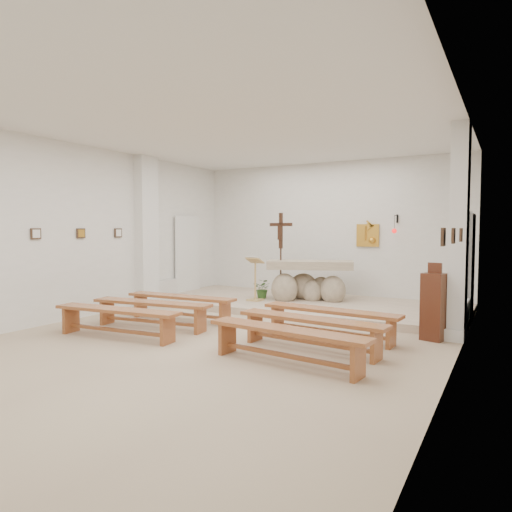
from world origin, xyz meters
The scene contains 29 objects.
ground centered at (0.00, 0.00, 0.00)m, with size 7.00×10.00×0.00m, color #CCB693.
wall_left centered at (-3.49, 0.00, 1.75)m, with size 0.02×10.00×3.50m, color white.
wall_right centered at (3.49, 0.00, 1.75)m, with size 0.02×10.00×3.50m, color white.
wall_back centered at (0.00, 4.99, 1.75)m, with size 7.00×0.02×3.50m, color white.
ceiling centered at (0.00, 0.00, 3.49)m, with size 7.00×10.00×0.02m, color silver.
sanctuary_platform centered at (0.00, 3.50, 0.07)m, with size 6.98×3.00×0.15m, color beige.
pilaster_left centered at (-3.37, 2.00, 1.75)m, with size 0.26×0.55×3.50m, color white.
pilaster_right centered at (3.37, 2.00, 1.75)m, with size 0.26×0.55×3.50m, color white.
gold_wall_relief centered at (1.05, 4.96, 1.65)m, with size 0.55×0.04×0.55m, color gold.
sanctuary_lamp centered at (1.75, 4.71, 1.81)m, with size 0.11×0.36×0.44m.
station_frame_left_front centered at (-3.47, -0.80, 1.72)m, with size 0.03×0.20×0.20m, color #3C281A.
station_frame_left_mid centered at (-3.47, 0.20, 1.72)m, with size 0.03×0.20×0.20m, color #3C281A.
station_frame_left_rear centered at (-3.47, 1.20, 1.72)m, with size 0.03×0.20×0.20m, color #3C281A.
station_frame_right_front centered at (3.47, -0.80, 1.72)m, with size 0.03×0.20×0.20m, color #3C281A.
station_frame_right_mid centered at (3.47, 0.20, 1.72)m, with size 0.03×0.20×0.20m, color #3C281A.
station_frame_right_rear centered at (3.47, 1.20, 1.72)m, with size 0.03×0.20×0.20m, color #3C281A.
radiator_left centered at (-3.43, 2.70, 0.27)m, with size 0.10×0.85×0.52m, color silver.
radiator_right centered at (3.43, 2.70, 0.27)m, with size 0.10×0.85×0.52m, color silver.
altar centered at (0.02, 3.73, 0.54)m, with size 2.10×1.39×1.01m.
lectern centered at (-1.02, 3.02, 0.66)m, with size 0.39×0.33×1.03m.
crucifix_stand centered at (-0.63, 3.55, 1.33)m, with size 0.61×0.27×2.03m.
potted_plant centered at (-1.03, 3.42, 0.38)m, with size 0.42×0.36×0.47m, color #2E5622.
donation_pedestal centered at (3.05, 1.71, 0.56)m, with size 0.41×0.41×1.26m.
bench_left_front centered at (-1.55, 0.97, 0.37)m, with size 2.36×0.49×0.49m.
bench_right_front centered at (1.55, 0.97, 0.37)m, with size 2.36×0.57×0.49m.
bench_left_second centered at (-1.55, 0.13, 0.37)m, with size 2.37×0.65×0.49m.
bench_right_second centered at (1.55, 0.13, 0.37)m, with size 2.37×0.61×0.49m.
bench_left_third centered at (-1.55, -0.71, 0.37)m, with size 2.36×0.59×0.49m.
bench_right_third centered at (1.55, -0.71, 0.37)m, with size 2.37×0.64×0.49m.
Camera 1 is at (4.11, -6.10, 1.81)m, focal length 32.00 mm.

